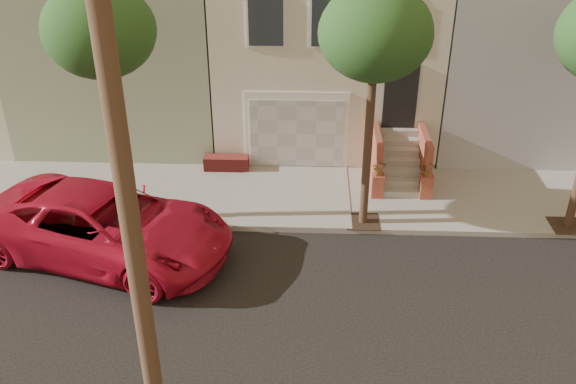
{
  "coord_description": "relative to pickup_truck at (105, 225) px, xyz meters",
  "views": [
    {
      "loc": [
        -0.47,
        -10.62,
        9.08
      ],
      "look_at": [
        -1.0,
        3.0,
        1.53
      ],
      "focal_mm": 38.89,
      "sensor_mm": 36.0,
      "label": 1
    }
  ],
  "objects": [
    {
      "name": "house_row",
      "position": [
        5.51,
        8.92,
        2.76
      ],
      "size": [
        33.1,
        11.7,
        7.0
      ],
      "color": "#BCB6A1",
      "rests_on": "sidewalk"
    },
    {
      "name": "tree_mid",
      "position": [
        6.5,
        1.63,
        4.37
      ],
      "size": [
        2.7,
        2.57,
        6.3
      ],
      "color": "#2D2116",
      "rests_on": "sidewalk"
    },
    {
      "name": "ground",
      "position": [
        5.5,
        -2.27,
        -0.89
      ],
      "size": [
        90.0,
        90.0,
        0.0
      ],
      "primitive_type": "plane",
      "color": "black",
      "rests_on": "ground"
    },
    {
      "name": "tree_left",
      "position": [
        0.0,
        1.63,
        4.37
      ],
      "size": [
        2.7,
        2.57,
        6.3
      ],
      "color": "#2D2116",
      "rests_on": "sidewalk"
    },
    {
      "name": "pickup_truck",
      "position": [
        0.0,
        0.0,
        0.0
      ],
      "size": [
        6.97,
        4.65,
        1.78
      ],
      "primitive_type": "imported",
      "rotation": [
        0.0,
        0.0,
        1.28
      ],
      "color": "#B31029",
      "rests_on": "ground"
    },
    {
      "name": "sidewalk",
      "position": [
        5.5,
        3.08,
        -0.81
      ],
      "size": [
        40.0,
        3.7,
        0.15
      ],
      "primitive_type": "cube",
      "color": "gray",
      "rests_on": "ground"
    }
  ]
}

